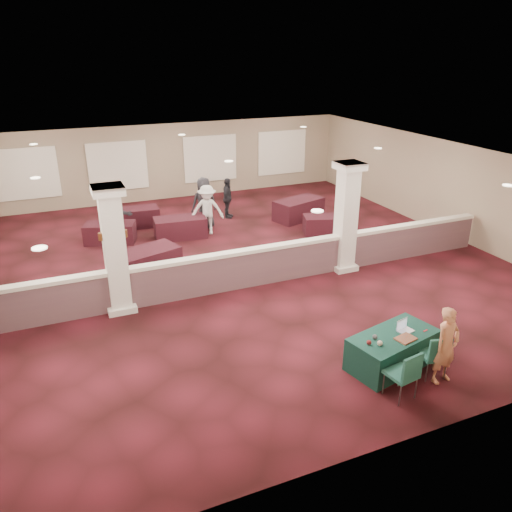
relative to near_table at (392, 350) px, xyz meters
name	(u,v)px	position (x,y,z in m)	size (l,w,h in m)	color
ground	(231,266)	(-1.28, 6.11, -0.36)	(16.00, 16.00, 0.00)	#48121A
wall_back	(165,162)	(-1.28, 14.11, 1.24)	(16.00, 0.04, 3.20)	gray
wall_front	(408,363)	(-1.28, -1.89, 1.24)	(16.00, 0.04, 3.20)	gray
wall_right	(445,188)	(6.72, 6.11, 1.24)	(0.04, 16.00, 3.20)	gray
ceiling	(229,161)	(-1.28, 6.11, 2.84)	(16.00, 16.00, 0.02)	silver
partition_wall	(250,267)	(-1.28, 4.61, 0.21)	(15.60, 0.28, 1.10)	brown
column_left	(115,249)	(-4.78, 4.61, 1.28)	(0.72, 0.72, 3.20)	white
column_right	(346,216)	(1.72, 4.61, 1.28)	(0.72, 0.72, 3.20)	white
sconce_left	(101,237)	(-5.06, 4.61, 1.64)	(0.12, 0.12, 0.18)	brown
sconce_right	(125,233)	(-4.50, 4.61, 1.64)	(0.12, 0.12, 0.18)	brown
near_table	(392,350)	(0.00, 0.00, 0.00)	(1.88, 0.94, 0.72)	#0D3124
conf_chair_main	(436,353)	(0.49, -0.68, 0.21)	(0.58, 0.58, 0.97)	#1E584A
conf_chair_side	(406,372)	(-0.47, -0.98, 0.24)	(0.58, 0.58, 1.01)	#1E584A
woman	(446,346)	(0.59, -0.81, 0.44)	(0.57, 0.38, 1.60)	#F68E6B
far_table_front_left	(146,263)	(-3.78, 6.41, 0.03)	(1.92, 0.96, 0.78)	black
far_table_front_center	(180,227)	(-2.04, 9.11, -0.01)	(1.76, 0.88, 0.71)	black
far_table_front_right	(327,225)	(2.82, 7.45, -0.03)	(1.62, 0.81, 0.66)	black
far_table_back_left	(110,233)	(-4.35, 9.58, -0.03)	(1.64, 0.82, 0.67)	black
far_table_back_center	(135,217)	(-3.28, 10.87, -0.01)	(1.71, 0.86, 0.69)	black
far_table_back_right	(299,209)	(2.67, 9.31, 0.03)	(1.91, 0.96, 0.78)	black
attendee_a	(119,218)	(-4.03, 9.30, 0.55)	(0.88, 0.49, 1.83)	black
attendee_b	(207,210)	(-1.04, 9.11, 0.52)	(1.12, 0.51, 1.75)	silver
attendee_c	(227,198)	(0.22, 10.53, 0.42)	(0.91, 0.44, 1.56)	black
attendee_d	(204,203)	(-0.97, 9.70, 0.58)	(0.93, 0.50, 1.88)	black
laptop_base	(406,331)	(0.30, 0.02, 0.37)	(0.33, 0.23, 0.02)	silver
laptop_screen	(402,324)	(0.28, 0.13, 0.49)	(0.33, 0.01, 0.22)	silver
screen_glow	(402,324)	(0.28, 0.12, 0.47)	(0.30, 0.00, 0.19)	silver
knitting	(406,339)	(0.10, -0.23, 0.38)	(0.40, 0.30, 0.03)	#A8481A
yarn_cream	(380,343)	(-0.51, -0.22, 0.42)	(0.11, 0.11, 0.11)	beige
yarn_red	(369,342)	(-0.69, -0.11, 0.41)	(0.10, 0.10, 0.10)	maroon
yarn_grey	(375,337)	(-0.46, 0.02, 0.41)	(0.10, 0.10, 0.10)	#4D4E52
scissors	(425,331)	(0.69, -0.13, 0.37)	(0.12, 0.03, 0.01)	red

